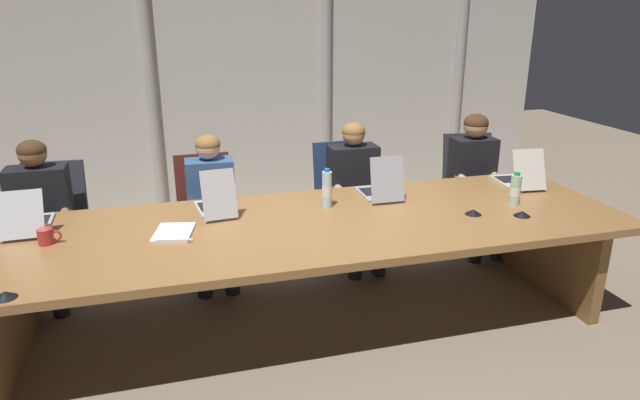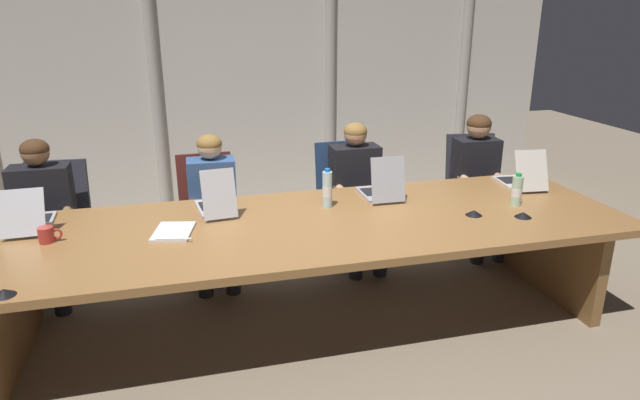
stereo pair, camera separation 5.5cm
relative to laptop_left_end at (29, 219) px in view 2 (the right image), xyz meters
name	(u,v)px [view 2 (the right image)]	position (x,y,z in m)	size (l,w,h in m)	color
ground_plane	(311,321)	(1.71, -0.37, -0.77)	(13.68, 13.68, 0.00)	#7F705B
conference_table	(311,242)	(1.71, -0.37, -0.19)	(4.12, 1.30, 0.72)	olive
curtain_backdrop	(246,51)	(1.70, 2.39, 0.81)	(6.84, 0.17, 3.18)	beige
laptop_left_end	(29,219)	(0.00, 0.00, 0.00)	(0.26, 0.45, 0.28)	#BCBCC1
laptop_left_mid	(216,203)	(1.14, -0.02, 0.01)	(0.26, 0.45, 0.33)	#BCBCC1
laptop_center	(381,189)	(2.31, -0.01, 0.01)	(0.25, 0.41, 0.33)	#A8ADB7
laptop_right_mid	(520,178)	(3.44, -0.02, 0.01)	(0.29, 0.46, 0.31)	beige
office_chair_left_end	(60,242)	(0.02, 0.63, -0.42)	(0.60, 0.60, 0.94)	#2D2D38
office_chair_left_mid	(210,229)	(1.12, 0.63, -0.43)	(0.60, 0.60, 0.92)	#511E19
office_chair_center	(346,215)	(2.26, 0.64, -0.42)	(0.60, 0.60, 0.95)	navy
office_chair_right_mid	(473,203)	(3.45, 0.64, -0.42)	(0.60, 0.61, 0.95)	#2D2D38
person_left_end	(42,211)	(-0.03, 0.48, -0.12)	(0.42, 0.55, 1.16)	black
person_left_mid	(213,201)	(1.16, 0.47, -0.14)	(0.38, 0.55, 1.13)	#335184
person_center	(358,187)	(2.31, 0.48, -0.12)	(0.40, 0.55, 1.16)	black
person_right_mid	(479,175)	(3.39, 0.48, -0.10)	(0.40, 0.56, 1.17)	black
water_bottle_primary	(327,190)	(1.89, -0.11, 0.07)	(0.07, 0.07, 0.27)	silver
water_bottle_secondary	(517,191)	(3.16, -0.40, 0.05)	(0.07, 0.07, 0.23)	#ADD1B2
coffee_mug_near	(47,235)	(0.15, -0.29, -0.01)	(0.13, 0.09, 0.09)	#B2332D
conference_mic_left_side	(474,213)	(2.78, -0.51, -0.04)	(0.11, 0.11, 0.04)	black
conference_mic_middle	(523,215)	(3.07, -0.63, -0.04)	(0.11, 0.11, 0.04)	black
conference_mic_right_side	(4,292)	(0.07, -0.93, -0.04)	(0.11, 0.11, 0.04)	black
spiral_notepad	(173,232)	(0.86, -0.33, -0.05)	(0.28, 0.35, 0.03)	silver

